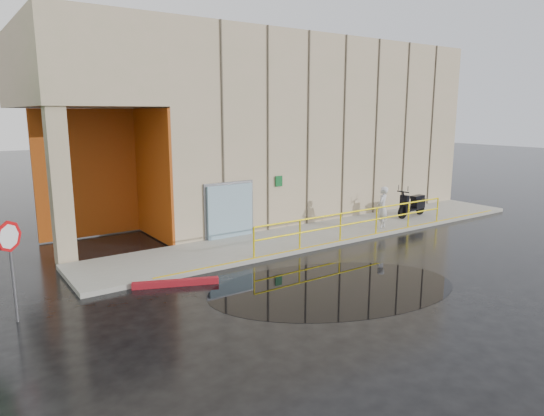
% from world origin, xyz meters
% --- Properties ---
extents(ground, '(120.00, 120.00, 0.00)m').
position_xyz_m(ground, '(0.00, 0.00, 0.00)').
color(ground, black).
rests_on(ground, ground).
extents(sidewalk, '(20.00, 3.00, 0.15)m').
position_xyz_m(sidewalk, '(4.00, 4.50, 0.07)').
color(sidewalk, gray).
rests_on(sidewalk, ground).
extents(building, '(20.00, 10.17, 8.00)m').
position_xyz_m(building, '(5.10, 10.98, 4.21)').
color(building, tan).
rests_on(building, ground).
extents(guardrail, '(9.56, 0.06, 1.03)m').
position_xyz_m(guardrail, '(4.25, 3.15, 0.68)').
color(guardrail, yellow).
rests_on(guardrail, sidewalk).
extents(person, '(0.74, 0.65, 1.71)m').
position_xyz_m(person, '(6.01, 3.60, 1.01)').
color(person, silver).
rests_on(person, sidewalk).
extents(scooter, '(1.95, 0.78, 1.49)m').
position_xyz_m(scooter, '(8.83, 4.38, 1.00)').
color(scooter, black).
rests_on(scooter, sidewalk).
extents(stop_sign, '(0.58, 0.51, 2.43)m').
position_xyz_m(stop_sign, '(-7.55, 2.39, 1.78)').
color(stop_sign, '#5C5C60').
rests_on(stop_sign, ground).
extents(red_curb, '(2.29, 1.08, 0.18)m').
position_xyz_m(red_curb, '(-3.53, 2.50, 0.09)').
color(red_curb, maroon).
rests_on(red_curb, ground).
extents(puddle, '(8.09, 6.37, 0.01)m').
position_xyz_m(puddle, '(0.01, -0.16, 0.00)').
color(puddle, black).
rests_on(puddle, ground).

